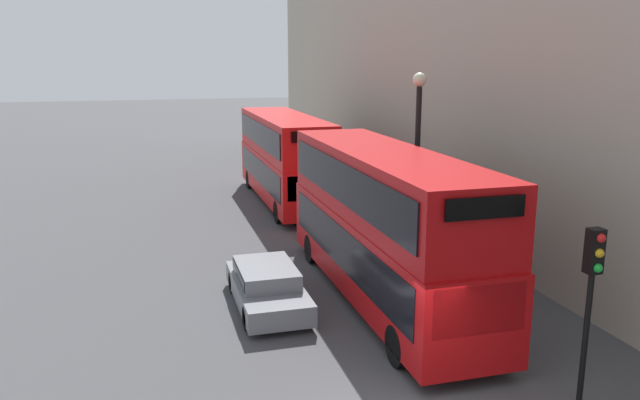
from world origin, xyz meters
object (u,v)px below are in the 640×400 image
Objects in this scene: bus_leading at (384,220)px; pedestrian at (322,171)px; bus_second_in_queue at (284,155)px; car_dark_sedan at (267,285)px; traffic_light at (592,282)px.

bus_leading is 17.07m from pedestrian.
bus_second_in_queue reaches higher than pedestrian.
car_dark_sedan is (-3.40, -12.89, -1.72)m from bus_second_in_queue.
bus_leading is 13.32m from bus_second_in_queue.
traffic_light is 23.55m from pedestrian.
traffic_light is at bearing -85.09° from bus_second_in_queue.
bus_leading is at bearing -99.78° from pedestrian.
pedestrian is at bearing 68.93° from car_dark_sedan.
car_dark_sedan is 2.48× the size of pedestrian.
traffic_light reaches higher than car_dark_sedan.
bus_leading is 1.02× the size of bus_second_in_queue.
bus_second_in_queue is 6.20× the size of pedestrian.
car_dark_sedan is at bearing -104.77° from bus_second_in_queue.
pedestrian is (1.17, 23.44, -1.97)m from traffic_light.
bus_second_in_queue is at bearing 90.00° from bus_leading.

